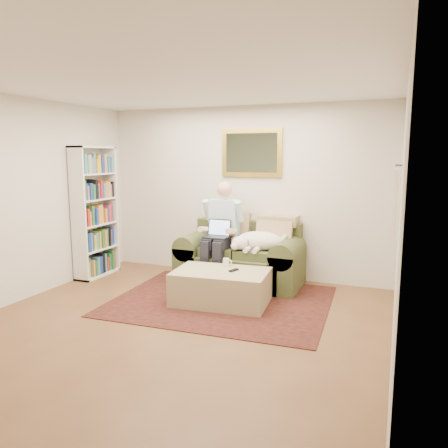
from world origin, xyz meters
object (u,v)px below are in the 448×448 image
Objects in this scene: seated_man at (220,234)px; sleeping_dog at (260,241)px; coffee_mug at (226,262)px; bookshelf at (95,212)px; ottoman at (221,287)px; sofa at (241,263)px; laptop at (218,232)px.

seated_man reaches higher than sleeping_dog.
bookshelf is at bearing 173.71° from coffee_mug.
coffee_mug is at bearing -6.29° from bookshelf.
ottoman is (0.34, -0.76, -0.53)m from seated_man.
sleeping_dog reaches higher than ottoman.
sleeping_dog is 7.28× the size of coffee_mug.
sofa is at bearing 94.33° from ottoman.
bookshelf is (-2.24, -0.42, 0.69)m from sofa.
sleeping_dog is 0.36× the size of bookshelf.
sofa is 0.54m from seated_man.
sleeping_dog is at bearing 13.64° from laptop.
laptop reaches higher than ottoman.
ottoman is at bearing -106.47° from sleeping_dog.
sofa is at bearing 10.61° from bookshelf.
sofa is 0.59m from laptop.
sofa is at bearing 41.02° from laptop.
laptop is 3.43× the size of coffee_mug.
seated_man is 2.01m from bookshelf.
sofa is 0.69m from coffee_mug.
seated_man is 2.04× the size of sleeping_dog.
ottoman is at bearing -12.37° from bookshelf.
ottoman is (-0.25, -0.84, -0.46)m from sleeping_dog.
bookshelf reaches higher than sleeping_dog.
ottoman is 2.49m from bookshelf.
laptop is at bearing 115.76° from ottoman.
bookshelf reaches higher than seated_man.
bookshelf reaches higher than sofa.
laptop is 0.61m from coffee_mug.
bookshelf is at bearing -174.54° from laptop.
bookshelf reaches higher than ottoman.
sofa is 1.19× the size of seated_man.
bookshelf is (-2.31, 0.51, 0.79)m from ottoman.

